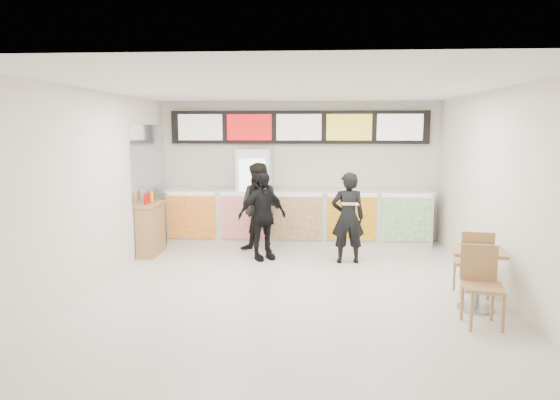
# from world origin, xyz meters

# --- Properties ---
(floor) EXTENTS (7.00, 7.00, 0.00)m
(floor) POSITION_xyz_m (0.00, 0.00, 0.00)
(floor) COLOR beige
(floor) RESTS_ON ground
(ceiling) EXTENTS (7.00, 7.00, 0.00)m
(ceiling) POSITION_xyz_m (0.00, 0.00, 3.00)
(ceiling) COLOR white
(ceiling) RESTS_ON wall_back
(wall_back) EXTENTS (6.00, 0.00, 6.00)m
(wall_back) POSITION_xyz_m (0.00, 3.50, 1.50)
(wall_back) COLOR silver
(wall_back) RESTS_ON floor
(wall_left) EXTENTS (0.00, 7.00, 7.00)m
(wall_left) POSITION_xyz_m (-3.00, 0.00, 1.50)
(wall_left) COLOR silver
(wall_left) RESTS_ON floor
(wall_right) EXTENTS (0.00, 7.00, 7.00)m
(wall_right) POSITION_xyz_m (3.00, 0.00, 1.50)
(wall_right) COLOR silver
(wall_right) RESTS_ON floor
(service_counter) EXTENTS (5.56, 0.77, 1.14)m
(service_counter) POSITION_xyz_m (0.00, 3.09, 0.57)
(service_counter) COLOR silver
(service_counter) RESTS_ON floor
(menu_board) EXTENTS (5.50, 0.14, 0.70)m
(menu_board) POSITION_xyz_m (0.00, 3.41, 2.45)
(menu_board) COLOR black
(menu_board) RESTS_ON wall_back
(drinks_fridge) EXTENTS (0.70, 0.67, 2.00)m
(drinks_fridge) POSITION_xyz_m (-0.93, 3.11, 1.00)
(drinks_fridge) COLOR white
(drinks_fridge) RESTS_ON floor
(mirror_panel) EXTENTS (0.01, 2.00, 1.50)m
(mirror_panel) POSITION_xyz_m (-2.99, 2.45, 1.75)
(mirror_panel) COLOR #B2B7BF
(mirror_panel) RESTS_ON wall_left
(customer_main) EXTENTS (0.64, 0.45, 1.66)m
(customer_main) POSITION_xyz_m (0.94, 1.57, 0.83)
(customer_main) COLOR black
(customer_main) RESTS_ON floor
(customer_left) EXTENTS (1.02, 0.89, 1.77)m
(customer_left) POSITION_xyz_m (-0.72, 2.24, 0.88)
(customer_left) COLOR black
(customer_left) RESTS_ON floor
(customer_mid) EXTENTS (1.02, 0.84, 1.63)m
(customer_mid) POSITION_xyz_m (-0.63, 1.70, 0.82)
(customer_mid) COLOR black
(customer_mid) RESTS_ON floor
(pizza_slice) EXTENTS (0.36, 0.36, 0.02)m
(pizza_slice) POSITION_xyz_m (0.94, 1.12, 1.16)
(pizza_slice) COLOR beige
(pizza_slice) RESTS_ON customer_main
(cafe_table) EXTENTS (0.78, 1.74, 0.98)m
(cafe_table) POSITION_xyz_m (2.50, -0.72, 0.57)
(cafe_table) COLOR #A7734C
(cafe_table) RESTS_ON floor
(condiment_ledge) EXTENTS (0.36, 0.90, 1.20)m
(condiment_ledge) POSITION_xyz_m (-2.82, 1.94, 0.51)
(condiment_ledge) COLOR #A7734C
(condiment_ledge) RESTS_ON floor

